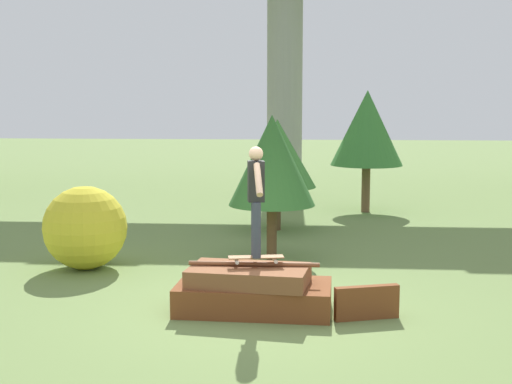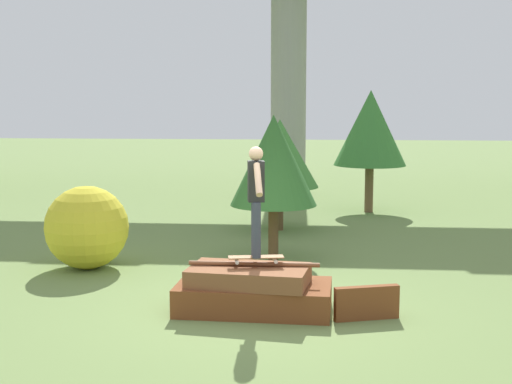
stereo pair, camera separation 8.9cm
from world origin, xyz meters
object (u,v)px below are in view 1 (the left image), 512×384
Objects in this scene: skater at (256,194)px; tree_mid_back at (277,154)px; bush_yellow_flowering at (85,228)px; tree_behind_left at (367,128)px; tree_behind_right at (272,161)px; skateboard at (256,258)px.

tree_mid_back is (0.02, 6.20, 0.06)m from skater.
bush_yellow_flowering is at bearing -129.28° from tree_mid_back.
tree_behind_left is at bearing 75.99° from skater.
bush_yellow_flowering is (-3.22, -0.89, -1.11)m from tree_behind_right.
skateboard is 3.91m from bush_yellow_flowering.
tree_mid_back is at bearing -129.07° from tree_behind_left.
tree_mid_back is at bearing 50.72° from bush_yellow_flowering.
tree_behind_left is at bearing 69.23° from tree_behind_right.
tree_mid_back reaches higher than bush_yellow_flowering.
tree_behind_right is 3.52m from bush_yellow_flowering.
tree_behind_left is 2.17× the size of bush_yellow_flowering.
skateboard is 0.32× the size of tree_mid_back.
tree_mid_back reaches higher than skateboard.
tree_behind_right is 3.00m from tree_mid_back.
bush_yellow_flowering reaches higher than skateboard.
tree_behind_right is at bearing 88.98° from skater.
tree_behind_left reaches higher than bush_yellow_flowering.
tree_behind_right reaches higher than bush_yellow_flowering.
skateboard is 0.30× the size of tree_behind_right.
skateboard is at bearing -36.17° from bush_yellow_flowering.
skateboard is at bearing -91.02° from tree_behind_right.
skater reaches higher than skateboard.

